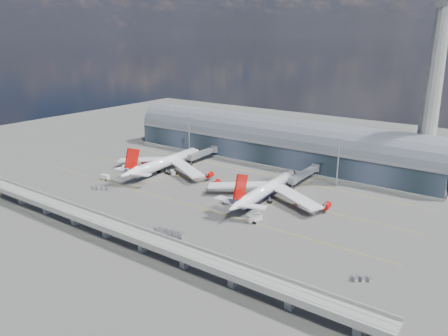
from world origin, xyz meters
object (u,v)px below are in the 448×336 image
Objects in this scene: control_tower at (433,86)px; cargo_train_0 at (101,188)px; airliner_right at (266,190)px; service_truck_3 at (254,218)px; service_truck_0 at (126,167)px; service_truck_4 at (276,187)px; service_truck_2 at (233,201)px; cargo_train_2 at (362,279)px; floodlight_mast_right at (338,161)px; floodlight_mast_left at (189,136)px; airliner_left at (164,163)px; service_truck_5 at (173,172)px; cargo_train_1 at (169,232)px; service_truck_1 at (105,177)px.

control_tower is 174.25m from cargo_train_0.
service_truck_3 is (8.42, -23.95, -3.74)m from airliner_right.
service_truck_0 is 1.71× the size of service_truck_4.
service_truck_2 reaches higher than cargo_train_2.
floodlight_mast_right is at bearing -141.34° from control_tower.
floodlight_mast_left is 2.44× the size of cargo_train_0.
service_truck_4 is at bearing -139.08° from control_tower.
airliner_left is 8.07× the size of service_truck_2.
service_truck_2 is at bearing -18.97° from airliner_left.
airliner_right is at bearing 86.31° from cargo_train_2.
service_truck_0 is at bearing 142.33° from service_truck_5.
cargo_train_0 is at bearing -101.27° from airliner_left.
service_truck_2 is 41.73m from cargo_train_1.
floodlight_mast_left is 76.77m from cargo_train_0.
airliner_left is 67.42m from service_truck_4.
floodlight_mast_left reaches higher than airliner_right.
airliner_right is 56.22m from cargo_train_1.
service_truck_2 is at bearing -48.02° from cargo_train_0.
airliner_right is at bearing -70.47° from service_truck_4.
control_tower reaches higher than service_truck_0.
control_tower is at bearing 35.32° from cargo_train_2.
service_truck_0 is 34.73m from cargo_train_0.
floodlight_mast_left reaches higher than service_truck_0.
service_truck_3 is 1.29× the size of service_truck_5.
airliner_left reaches higher than service_truck_1.
service_truck_5 is at bearing -63.98° from floodlight_mast_left.
airliner_right is at bearing -80.71° from service_truck_1.
service_truck_4 is (6.16, 29.77, -0.22)m from service_truck_2.
control_tower is at bearing 46.87° from service_truck_4.
service_truck_2 is 1.28× the size of cargo_train_2.
floodlight_mast_left is at bearing 25.96° from cargo_train_0.
cargo_train_0 is at bearing -163.37° from service_truck_5.
service_truck_2 is 1.55× the size of service_truck_5.
service_truck_4 is (-23.41, -22.64, -12.31)m from floodlight_mast_right.
service_truck_1 is at bearing -123.84° from airliner_left.
cargo_train_2 is at bearing -86.40° from control_tower.
service_truck_1 is at bearing 173.97° from service_truck_5.
service_truck_0 reaches higher than service_truck_5.
service_truck_0 reaches higher than service_truck_4.
service_truck_3 is 0.47× the size of cargo_train_1.
service_truck_5 is at bearing -5.21° from airliner_left.
cargo_train_1 is at bearing -104.65° from service_truck_5.
service_truck_3 is at bearing -22.59° from airliner_left.
service_truck_0 is 1.23× the size of cargo_train_2.
floodlight_mast_right is 1.74× the size of cargo_train_1.
control_tower is 21.80× the size of service_truck_4.
service_truck_2 reaches higher than cargo_train_0.
service_truck_1 is at bearing -96.04° from floodlight_mast_left.
cargo_train_2 is (65.39, -60.35, -0.53)m from service_truck_4.
control_tower is 1.58× the size of airliner_right.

